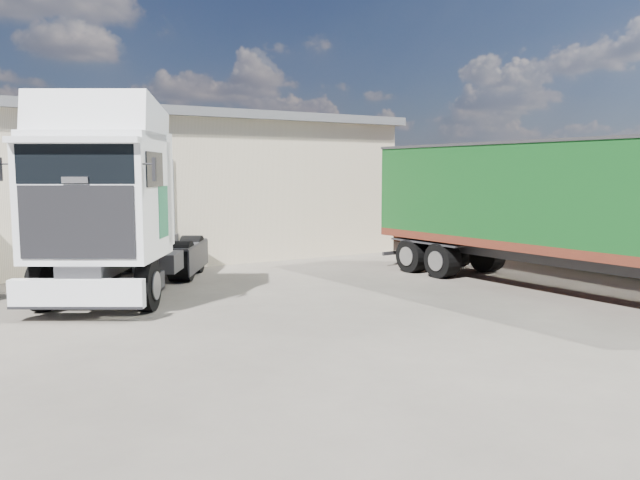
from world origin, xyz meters
TOP-DOWN VIEW (x-y plane):
  - ground at (0.00, 0.00)m, footprint 120.00×120.00m
  - brick_boundary_wall at (11.50, 6.00)m, footprint 0.35×26.00m
  - tractor_unit at (-2.82, 6.09)m, footprint 6.20×7.72m
  - box_trailer at (7.64, 1.04)m, footprint 3.27×12.19m

SIDE VIEW (x-z plane):
  - ground at x=0.00m, z-range 0.00..0.00m
  - brick_boundary_wall at x=11.50m, z-range 0.00..2.50m
  - tractor_unit at x=-2.82m, z-range -0.40..4.61m
  - box_trailer at x=7.64m, z-range 0.44..4.45m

